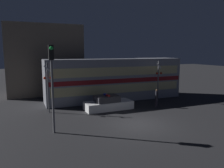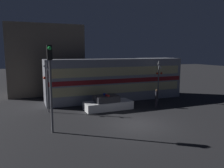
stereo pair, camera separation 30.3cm
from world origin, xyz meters
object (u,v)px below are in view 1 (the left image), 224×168
(pedestrian, at_px, (157,98))
(crossing_signal_near, at_px, (158,79))
(train, at_px, (115,79))
(police_car, at_px, (108,104))
(traffic_light_corner, at_px, (52,74))

(pedestrian, distance_m, crossing_signal_near, 2.94)
(train, bearing_deg, police_car, -121.35)
(police_car, height_order, traffic_light_corner, traffic_light_corner)
(police_car, distance_m, traffic_light_corner, 7.35)
(train, xyz_separation_m, pedestrian, (2.25, -4.58, -1.32))
(crossing_signal_near, bearing_deg, police_car, -169.54)
(train, xyz_separation_m, traffic_light_corner, (-7.46, -7.71, 1.54))
(train, relative_size, police_car, 3.40)
(crossing_signal_near, distance_m, traffic_light_corner, 12.43)
(pedestrian, height_order, traffic_light_corner, traffic_light_corner)
(crossing_signal_near, bearing_deg, train, 145.80)
(crossing_signal_near, height_order, traffic_light_corner, traffic_light_corner)
(pedestrian, bearing_deg, train, 116.16)
(train, xyz_separation_m, police_car, (-2.23, -3.66, -1.67))
(pedestrian, relative_size, traffic_light_corner, 0.31)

